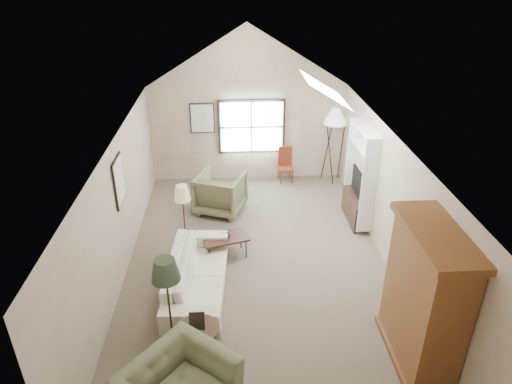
{
  "coord_description": "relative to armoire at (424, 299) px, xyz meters",
  "views": [
    {
      "loc": [
        -0.45,
        -7.2,
        5.32
      ],
      "look_at": [
        0.0,
        0.4,
        1.4
      ],
      "focal_mm": 32.0,
      "sensor_mm": 36.0,
      "label": 1
    }
  ],
  "objects": [
    {
      "name": "room_shell",
      "position": [
        -2.18,
        2.4,
        2.11
      ],
      "size": [
        5.01,
        8.01,
        4.0
      ],
      "color": "brown",
      "rests_on": "ground"
    },
    {
      "name": "window",
      "position": [
        -2.08,
        6.36,
        0.35
      ],
      "size": [
        1.72,
        0.08,
        1.42
      ],
      "primitive_type": "cube",
      "color": "black",
      "rests_on": "room_shell"
    },
    {
      "name": "skylight",
      "position": [
        -0.88,
        3.3,
        2.12
      ],
      "size": [
        0.8,
        1.2,
        0.52
      ],
      "primitive_type": null,
      "color": "white",
      "rests_on": "room_shell"
    },
    {
      "name": "wall_art",
      "position": [
        -4.06,
        4.34,
        0.63
      ],
      "size": [
        1.97,
        3.71,
        0.88
      ],
      "color": "black",
      "rests_on": "room_shell"
    },
    {
      "name": "armoire",
      "position": [
        0.0,
        0.0,
        0.0
      ],
      "size": [
        0.6,
        1.5,
        2.2
      ],
      "primitive_type": "cube",
      "color": "brown",
      "rests_on": "ground"
    },
    {
      "name": "tv_alcove",
      "position": [
        0.16,
        4.0,
        0.05
      ],
      "size": [
        0.32,
        1.3,
        2.1
      ],
      "primitive_type": "cube",
      "color": "white",
      "rests_on": "ground"
    },
    {
      "name": "media_console",
      "position": [
        0.14,
        4.0,
        -0.8
      ],
      "size": [
        0.34,
        1.18,
        0.6
      ],
      "primitive_type": "cube",
      "color": "#382316",
      "rests_on": "ground"
    },
    {
      "name": "tv_panel",
      "position": [
        0.14,
        4.0,
        -0.18
      ],
      "size": [
        0.05,
        0.9,
        0.55
      ],
      "primitive_type": "cube",
      "color": "black",
      "rests_on": "media_console"
    },
    {
      "name": "sofa",
      "position": [
        -3.28,
        1.73,
        -0.74
      ],
      "size": [
        1.1,
        2.51,
        0.72
      ],
      "primitive_type": "imported",
      "rotation": [
        0.0,
        0.0,
        1.51
      ],
      "color": "beige",
      "rests_on": "ground"
    },
    {
      "name": "armchair_far",
      "position": [
        -2.89,
        4.62,
        -0.63
      ],
      "size": [
        1.32,
        1.33,
        0.95
      ],
      "primitive_type": "imported",
      "rotation": [
        0.0,
        0.0,
        2.77
      ],
      "color": "#6C704E",
      "rests_on": "ground"
    },
    {
      "name": "coffee_table",
      "position": [
        -2.79,
        2.75,
        -0.87
      ],
      "size": [
        0.98,
        0.71,
        0.45
      ],
      "primitive_type": "cube",
      "rotation": [
        0.0,
        0.0,
        0.27
      ],
      "color": "#361D16",
      "rests_on": "ground"
    },
    {
      "name": "bowl",
      "position": [
        -2.79,
        2.75,
        -0.62
      ],
      "size": [
        0.26,
        0.26,
        0.05
      ],
      "primitive_type": "imported",
      "rotation": [
        0.0,
        0.0,
        0.27
      ],
      "color": "#362016",
      "rests_on": "coffee_table"
    },
    {
      "name": "side_table",
      "position": [
        -3.18,
        0.13,
        -0.79
      ],
      "size": [
        0.65,
        0.65,
        0.62
      ],
      "primitive_type": "cylinder",
      "rotation": [
        0.0,
        0.0,
        -0.06
      ],
      "color": "#3B2518",
      "rests_on": "ground"
    },
    {
      "name": "side_chair",
      "position": [
        -1.19,
        6.1,
        -0.64
      ],
      "size": [
        0.38,
        0.38,
        0.93
      ],
      "primitive_type": "cube",
      "rotation": [
        0.0,
        0.0,
        0.06
      ],
      "color": "brown",
      "rests_on": "ground"
    },
    {
      "name": "tripod_lamp",
      "position": [
        0.02,
        6.1,
        -0.09
      ],
      "size": [
        0.61,
        0.61,
        2.02
      ],
      "primitive_type": null,
      "rotation": [
        0.0,
        0.0,
        -0.04
      ],
      "color": "white",
      "rests_on": "ground"
    },
    {
      "name": "dark_lamp",
      "position": [
        -3.58,
        0.33,
        -0.24
      ],
      "size": [
        0.43,
        0.43,
        1.71
      ],
      "primitive_type": null,
      "rotation": [
        0.0,
        0.0,
        -0.06
      ],
      "color": "black",
      "rests_on": "ground"
    },
    {
      "name": "tan_lamp",
      "position": [
        -3.58,
        2.93,
        -0.33
      ],
      "size": [
        0.33,
        0.33,
        1.54
      ],
      "primitive_type": null,
      "rotation": [
        0.0,
        0.0,
        -0.06
      ],
      "color": "tan",
      "rests_on": "ground"
    }
  ]
}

